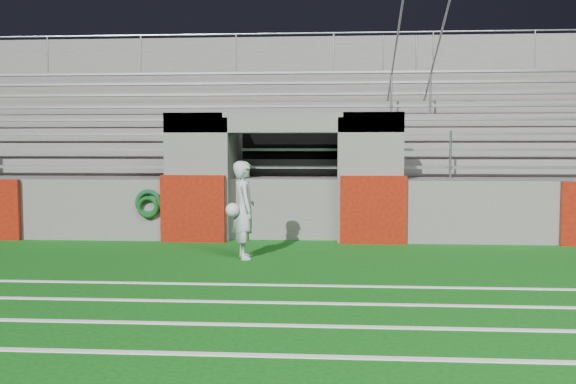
{
  "coord_description": "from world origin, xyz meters",
  "views": [
    {
      "loc": [
        1.02,
        -9.71,
        1.91
      ],
      "look_at": [
        0.2,
        1.8,
        1.1
      ],
      "focal_mm": 40.0,
      "sensor_mm": 36.0,
      "label": 1
    }
  ],
  "objects": [
    {
      "name": "ground",
      "position": [
        0.0,
        0.0,
        0.0
      ],
      "size": [
        90.0,
        90.0,
        0.0
      ],
      "primitive_type": "plane",
      "color": "#0D4F0F",
      "rests_on": "ground"
    },
    {
      "name": "stadium_structure",
      "position": [
        0.0,
        7.97,
        1.49
      ],
      "size": [
        26.0,
        8.48,
        5.42
      ],
      "color": "#585654",
      "rests_on": "ground"
    },
    {
      "name": "goalkeeper_with_ball",
      "position": [
        -0.51,
        1.12,
        0.84
      ],
      "size": [
        0.57,
        0.7,
        1.67
      ],
      "color": "#AEB2B8",
      "rests_on": "ground"
    },
    {
      "name": "hose_coil",
      "position": [
        -2.71,
        2.93,
        0.76
      ],
      "size": [
        0.55,
        0.14,
        0.58
      ],
      "color": "#0D431E",
      "rests_on": "ground"
    }
  ]
}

